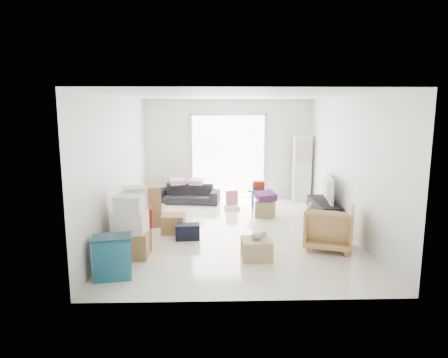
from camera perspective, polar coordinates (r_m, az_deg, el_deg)
room_shell at (r=7.88m, az=1.49°, el=2.00°), size 4.98×6.48×3.18m
sliding_door at (r=10.84m, az=0.61°, el=3.63°), size 2.10×0.04×2.33m
ac_tower at (r=10.82m, az=11.05°, el=1.46°), size 0.45×0.30×1.75m
tv_console at (r=9.03m, az=14.05°, el=-4.50°), size 0.42×1.39×0.46m
television at (r=8.96m, az=14.13°, el=-2.67°), size 0.69×1.05×0.13m
sofa at (r=10.53m, az=-5.17°, el=-1.68°), size 1.71×0.72×0.65m
pillow_left at (r=10.52m, az=-6.76°, el=0.41°), size 0.48×0.44×0.12m
pillow_right at (r=10.47m, az=-3.96°, el=0.44°), size 0.45×0.39×0.13m
armchair at (r=7.32m, az=14.82°, el=-6.44°), size 1.02×0.99×0.83m
storage_bins at (r=6.15m, az=-15.64°, el=-10.65°), size 0.61×0.48×0.63m
box_stack_a at (r=6.84m, az=-13.23°, el=-7.06°), size 0.58×0.48×1.06m
box_stack_b at (r=7.26m, az=-12.52°, el=-5.94°), size 0.64×0.62×1.11m
box_stack_c at (r=8.63m, az=-10.56°, el=-3.82°), size 0.57×0.55×0.84m
loose_box at (r=8.08m, az=-7.21°, el=-6.34°), size 0.47×0.47×0.37m
duffel_bag at (r=7.66m, az=-5.21°, el=-7.52°), size 0.47×0.30×0.29m
ottoman at (r=9.20m, az=5.93°, el=-4.24°), size 0.51×0.51×0.38m
blanket at (r=9.14m, az=5.96°, el=-2.65°), size 0.48×0.48×0.14m
kids_table at (r=9.91m, az=4.93°, el=-1.43°), size 0.56×0.56×0.68m
toy_walker at (r=9.90m, az=1.15°, el=-3.58°), size 0.40×0.37×0.45m
wood_crate at (r=6.72m, az=4.65°, el=-9.90°), size 0.50×0.50×0.32m
plush_bunny at (r=6.66m, az=4.93°, el=-8.07°), size 0.27×0.16×0.14m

